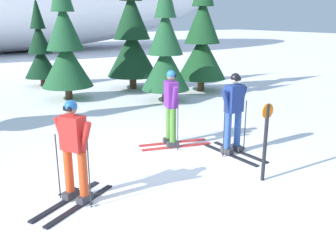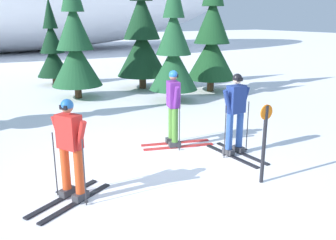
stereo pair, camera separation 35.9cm
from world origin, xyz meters
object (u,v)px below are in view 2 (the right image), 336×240
object	(u,v)px
skier_navy_jacket	(236,113)
pine_tree_center_left	(75,44)
skier_purple_jacket	(174,107)
pine_tree_right	(142,34)
pine_tree_far_right	(212,38)
pine_tree_left	(52,49)
pine_tree_center_right	(174,49)
trail_marker_post	(264,139)
skier_red_jacket	(70,149)

from	to	relation	value
skier_navy_jacket	pine_tree_center_left	distance (m)	7.75
skier_navy_jacket	skier_purple_jacket	xyz separation A→B (m)	(-0.89, 1.17, -0.01)
pine_tree_right	skier_navy_jacket	bearing A→B (deg)	-102.51
pine_tree_right	pine_tree_far_right	bearing A→B (deg)	-42.71
pine_tree_left	pine_tree_center_left	size ratio (longest dim) A/B	0.79
pine_tree_center_right	trail_marker_post	size ratio (longest dim) A/B	3.01
skier_navy_jacket	skier_purple_jacket	world-z (taller)	skier_navy_jacket
pine_tree_right	pine_tree_far_right	distance (m)	2.94
pine_tree_right	skier_red_jacket	bearing A→B (deg)	-123.68
skier_red_jacket	skier_navy_jacket	size ratio (longest dim) A/B	0.95
pine_tree_far_right	skier_navy_jacket	bearing A→B (deg)	-122.93
skier_navy_jacket	pine_tree_left	world-z (taller)	pine_tree_left
skier_navy_jacket	pine_tree_right	bearing A→B (deg)	77.49
pine_tree_right	pine_tree_far_right	xyz separation A→B (m)	(2.16, -1.99, -0.14)
pine_tree_left	pine_tree_far_right	world-z (taller)	pine_tree_far_right
skier_navy_jacket	pine_tree_far_right	distance (m)	7.37
pine_tree_right	pine_tree_far_right	world-z (taller)	pine_tree_right
trail_marker_post	pine_tree_left	bearing A→B (deg)	93.46
skier_navy_jacket	pine_tree_far_right	world-z (taller)	pine_tree_far_right
skier_purple_jacket	pine_tree_center_right	bearing A→B (deg)	58.49
skier_red_jacket	pine_tree_center_left	xyz separation A→B (m)	(2.53, 7.81, 1.12)
pine_tree_center_right	skier_red_jacket	bearing A→B (deg)	-134.42
skier_purple_jacket	pine_tree_right	size ratio (longest dim) A/B	0.33
skier_navy_jacket	pine_tree_center_right	xyz separation A→B (m)	(1.60, 5.23, 0.93)
pine_tree_center_left	pine_tree_center_right	distance (m)	3.67
pine_tree_far_right	pine_tree_right	bearing A→B (deg)	137.29
skier_purple_jacket	pine_tree_center_right	world-z (taller)	pine_tree_center_right
skier_purple_jacket	pine_tree_left	bearing A→B (deg)	92.20
trail_marker_post	pine_tree_far_right	bearing A→B (deg)	59.19
skier_red_jacket	pine_tree_right	bearing A→B (deg)	56.32
skier_purple_jacket	pine_tree_left	world-z (taller)	pine_tree_left
skier_red_jacket	pine_tree_center_left	world-z (taller)	pine_tree_center_left
pine_tree_left	pine_tree_far_right	xyz separation A→B (m)	(5.21, -4.84, 0.58)
pine_tree_center_right	pine_tree_far_right	size ratio (longest dim) A/B	0.87
skier_purple_jacket	pine_tree_right	xyz separation A→B (m)	(2.68, 6.92, 1.37)
pine_tree_far_right	pine_tree_center_left	bearing A→B (deg)	164.02
skier_navy_jacket	trail_marker_post	size ratio (longest dim) A/B	1.22
skier_red_jacket	skier_purple_jacket	world-z (taller)	skier_purple_jacket
skier_navy_jacket	skier_red_jacket	bearing A→B (deg)	-176.52
skier_red_jacket	pine_tree_left	distance (m)	11.46
trail_marker_post	pine_tree_center_left	bearing A→B (deg)	94.47
skier_navy_jacket	skier_purple_jacket	size ratio (longest dim) A/B	1.00
pine_tree_far_right	trail_marker_post	xyz separation A→B (m)	(-4.47, -7.49, -1.32)
pine_tree_center_left	trail_marker_post	distance (m)	9.08
pine_tree_center_left	skier_red_jacket	bearing A→B (deg)	-107.96
pine_tree_center_right	pine_tree_center_left	bearing A→B (deg)	140.24
pine_tree_left	skier_purple_jacket	bearing A→B (deg)	-87.80
pine_tree_left	trail_marker_post	xyz separation A→B (m)	(0.75, -12.33, -0.75)
skier_navy_jacket	trail_marker_post	bearing A→B (deg)	-110.39
skier_red_jacket	pine_tree_center_right	distance (m)	7.71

